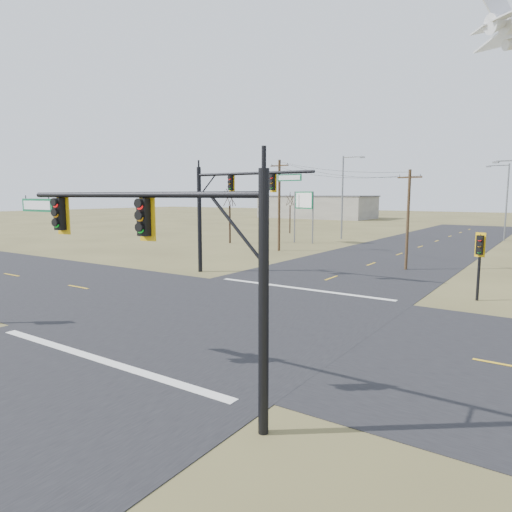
# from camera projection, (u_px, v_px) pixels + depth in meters

# --- Properties ---
(ground) EXTENTS (320.00, 320.00, 0.00)m
(ground) POSITION_uv_depth(u_px,v_px,m) (228.00, 315.00, 22.36)
(ground) COLOR olive
(ground) RESTS_ON ground
(road_ew) EXTENTS (160.00, 14.00, 0.02)m
(road_ew) POSITION_uv_depth(u_px,v_px,m) (228.00, 315.00, 22.35)
(road_ew) COLOR black
(road_ew) RESTS_ON ground
(road_ns) EXTENTS (14.00, 160.00, 0.02)m
(road_ns) POSITION_uv_depth(u_px,v_px,m) (228.00, 315.00, 22.35)
(road_ns) COLOR black
(road_ns) RESTS_ON ground
(stop_bar_near) EXTENTS (12.00, 0.40, 0.01)m
(stop_bar_near) POSITION_uv_depth(u_px,v_px,m) (99.00, 359.00, 16.19)
(stop_bar_near) COLOR silver
(stop_bar_near) RESTS_ON road_ns
(stop_bar_far) EXTENTS (12.00, 0.40, 0.01)m
(stop_bar_far) POSITION_uv_depth(u_px,v_px,m) (301.00, 289.00, 28.51)
(stop_bar_far) COLOR silver
(stop_bar_far) RESTS_ON road_ns
(mast_arm_near) EXTENTS (10.33, 0.46, 6.43)m
(mast_arm_near) POSITION_uv_depth(u_px,v_px,m) (146.00, 235.00, 12.80)
(mast_arm_near) COLOR black
(mast_arm_near) RESTS_ON ground
(mast_arm_far) EXTENTS (9.77, 0.47, 7.92)m
(mast_arm_far) POSITION_uv_depth(u_px,v_px,m) (229.00, 197.00, 32.72)
(mast_arm_far) COLOR black
(mast_arm_far) RESTS_ON ground
(pedestal_signal_ne) EXTENTS (0.64, 0.54, 3.83)m
(pedestal_signal_ne) POSITION_uv_depth(u_px,v_px,m) (480.00, 250.00, 24.90)
(pedestal_signal_ne) COLOR black
(pedestal_signal_ne) RESTS_ON ground
(utility_pole_near) EXTENTS (1.91, 0.31, 7.79)m
(utility_pole_near) POSITION_uv_depth(u_px,v_px,m) (408.00, 217.00, 35.40)
(utility_pole_near) COLOR #49341F
(utility_pole_near) RESTS_ON ground
(utility_pole_far) EXTENTS (2.31, 0.42, 9.47)m
(utility_pole_far) POSITION_uv_depth(u_px,v_px,m) (279.00, 204.00, 47.61)
(utility_pole_far) COLOR #49341F
(utility_pole_far) RESTS_ON ground
(highway_sign) EXTENTS (3.10, 1.44, 6.29)m
(highway_sign) POSITION_uv_depth(u_px,v_px,m) (304.00, 207.00, 55.66)
(highway_sign) COLOR slate
(highway_sign) RESTS_ON ground
(streetlight_b) EXTENTS (2.74, 0.31, 9.84)m
(streetlight_b) POSITION_uv_depth(u_px,v_px,m) (505.00, 198.00, 58.54)
(streetlight_b) COLOR slate
(streetlight_b) RESTS_ON ground
(streetlight_c) EXTENTS (3.06, 0.33, 10.97)m
(streetlight_c) POSITION_uv_depth(u_px,v_px,m) (344.00, 193.00, 60.23)
(streetlight_c) COLOR slate
(streetlight_c) RESTS_ON ground
(bare_tree_a) EXTENTS (3.75, 3.75, 7.19)m
(bare_tree_a) POSITION_uv_depth(u_px,v_px,m) (230.00, 196.00, 55.34)
(bare_tree_a) COLOR black
(bare_tree_a) RESTS_ON ground
(bare_tree_b) EXTENTS (2.61, 2.61, 6.63)m
(bare_tree_b) POSITION_uv_depth(u_px,v_px,m) (290.00, 199.00, 70.11)
(bare_tree_b) COLOR black
(bare_tree_b) RESTS_ON ground
(warehouse_left) EXTENTS (28.00, 14.00, 5.50)m
(warehouse_left) POSITION_uv_depth(u_px,v_px,m) (317.00, 207.00, 118.12)
(warehouse_left) COLOR #A29D90
(warehouse_left) RESTS_ON ground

